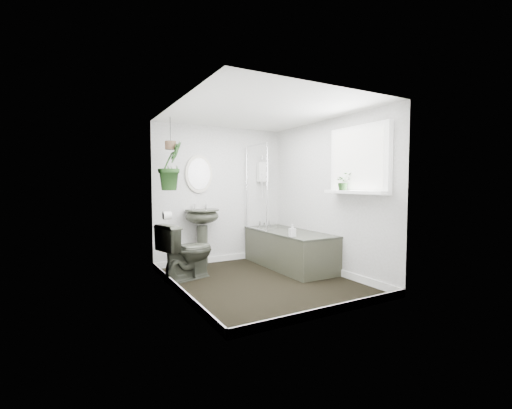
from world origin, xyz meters
TOP-DOWN VIEW (x-y plane):
  - floor at (0.00, 0.00)m, footprint 2.30×2.80m
  - ceiling at (0.00, 0.00)m, footprint 2.30×2.80m
  - wall_back at (0.00, 1.41)m, footprint 2.30×0.02m
  - wall_front at (0.00, -1.41)m, footprint 2.30×0.02m
  - wall_left at (-1.16, 0.00)m, footprint 0.02×2.80m
  - wall_right at (1.16, 0.00)m, footprint 0.02×2.80m
  - skirting at (0.00, 0.00)m, footprint 2.30×2.80m
  - bathtub at (0.80, 0.50)m, footprint 0.72×1.72m
  - bath_screen at (0.47, 0.99)m, footprint 0.04×0.72m
  - shower_box at (0.80, 1.34)m, footprint 0.20×0.10m
  - oval_mirror at (-0.39, 1.37)m, footprint 0.46×0.03m
  - wall_sconce at (-0.79, 1.36)m, footprint 0.04×0.04m
  - toilet_roll_holder at (-1.10, 0.70)m, footprint 0.11×0.11m
  - window_recess at (1.09, -0.70)m, footprint 0.08×1.00m
  - window_sill at (1.02, -0.70)m, footprint 0.18×1.00m
  - window_blinds at (1.04, -0.70)m, footprint 0.01×0.86m
  - toilet at (-0.85, 0.62)m, footprint 0.87×0.65m
  - pedestal_sink at (-0.39, 1.24)m, footprint 0.56×0.48m
  - sill_plant at (0.99, -0.51)m, footprint 0.26×0.25m
  - hanging_plant at (-0.97, 0.95)m, footprint 0.50×0.47m
  - soap_bottle at (0.51, -0.00)m, footprint 0.09×0.09m
  - hanging_pot at (-0.97, 0.95)m, footprint 0.16×0.16m

SIDE VIEW (x-z plane):
  - floor at x=0.00m, z-range -0.02..0.00m
  - skirting at x=0.00m, z-range 0.00..0.10m
  - bathtub at x=0.80m, z-range 0.00..0.58m
  - toilet at x=-0.85m, z-range 0.00..0.79m
  - pedestal_sink at x=-0.39m, z-range 0.00..0.93m
  - soap_bottle at x=0.51m, z-range 0.58..0.76m
  - toilet_roll_holder at x=-1.10m, z-range 0.84..0.96m
  - wall_back at x=0.00m, z-range 0.00..2.30m
  - wall_front at x=0.00m, z-range 0.00..2.30m
  - wall_left at x=-1.16m, z-range 0.00..2.30m
  - wall_right at x=1.16m, z-range 0.00..2.30m
  - window_sill at x=1.02m, z-range 1.21..1.25m
  - bath_screen at x=0.47m, z-range 0.58..1.98m
  - sill_plant at x=0.99m, z-range 1.25..1.49m
  - wall_sconce at x=-0.79m, z-range 1.29..1.51m
  - oval_mirror at x=-0.39m, z-range 1.19..1.81m
  - shower_box at x=0.80m, z-range 1.38..1.73m
  - hanging_plant at x=-0.97m, z-range 1.24..1.95m
  - window_recess at x=1.09m, z-range 1.20..2.10m
  - window_blinds at x=1.04m, z-range 1.27..2.03m
  - hanging_pot at x=-0.97m, z-range 1.83..1.95m
  - ceiling at x=0.00m, z-range 2.30..2.32m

